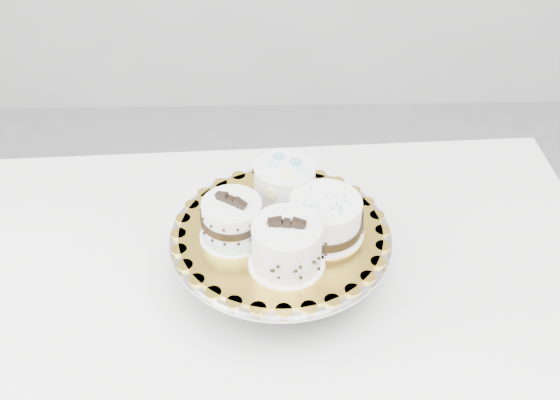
{
  "coord_description": "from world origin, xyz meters",
  "views": [
    {
      "loc": [
        0.11,
        -0.74,
        1.58
      ],
      "look_at": [
        0.13,
        0.07,
        0.89
      ],
      "focal_mm": 45.0,
      "sensor_mm": 36.0,
      "label": 1
    }
  ],
  "objects_px": {
    "cake_swirl": "(287,246)",
    "cake_banded": "(232,221)",
    "cake_ribbon": "(326,218)",
    "cake_stand": "(281,247)",
    "cake_board": "(281,232)",
    "table": "(260,327)",
    "cake_dots": "(285,184)"
  },
  "relations": [
    {
      "from": "cake_stand",
      "to": "cake_swirl",
      "type": "bearing_deg",
      "value": -84.47
    },
    {
      "from": "cake_board",
      "to": "cake_ribbon",
      "type": "bearing_deg",
      "value": -3.49
    },
    {
      "from": "cake_stand",
      "to": "cake_swirl",
      "type": "relative_size",
      "value": 3.04
    },
    {
      "from": "table",
      "to": "cake_board",
      "type": "height_order",
      "value": "cake_board"
    },
    {
      "from": "cake_swirl",
      "to": "cake_ribbon",
      "type": "relative_size",
      "value": 0.89
    },
    {
      "from": "cake_dots",
      "to": "cake_stand",
      "type": "bearing_deg",
      "value": -80.83
    },
    {
      "from": "table",
      "to": "cake_board",
      "type": "xyz_separation_m",
      "value": [
        0.04,
        0.04,
        0.18
      ]
    },
    {
      "from": "cake_swirl",
      "to": "cake_ribbon",
      "type": "xyz_separation_m",
      "value": [
        0.06,
        0.07,
        -0.01
      ]
    },
    {
      "from": "cake_swirl",
      "to": "cake_banded",
      "type": "height_order",
      "value": "cake_swirl"
    },
    {
      "from": "cake_board",
      "to": "cake_swirl",
      "type": "relative_size",
      "value": 2.79
    },
    {
      "from": "cake_dots",
      "to": "cake_banded",
      "type": "bearing_deg",
      "value": -119.56
    },
    {
      "from": "cake_board",
      "to": "cake_swirl",
      "type": "height_order",
      "value": "cake_swirl"
    },
    {
      "from": "cake_board",
      "to": "cake_swirl",
      "type": "distance_m",
      "value": 0.08
    },
    {
      "from": "cake_stand",
      "to": "cake_ribbon",
      "type": "distance_m",
      "value": 0.09
    },
    {
      "from": "table",
      "to": "cake_banded",
      "type": "xyz_separation_m",
      "value": [
        -0.04,
        0.03,
        0.21
      ]
    },
    {
      "from": "cake_swirl",
      "to": "cake_ribbon",
      "type": "bearing_deg",
      "value": 54.37
    },
    {
      "from": "cake_ribbon",
      "to": "cake_stand",
      "type": "bearing_deg",
      "value": -177.26
    },
    {
      "from": "table",
      "to": "cake_banded",
      "type": "bearing_deg",
      "value": 139.46
    },
    {
      "from": "cake_board",
      "to": "cake_swirl",
      "type": "bearing_deg",
      "value": -84.47
    },
    {
      "from": "cake_banded",
      "to": "cake_stand",
      "type": "bearing_deg",
      "value": 40.86
    },
    {
      "from": "cake_banded",
      "to": "cake_dots",
      "type": "relative_size",
      "value": 1.05
    },
    {
      "from": "cake_stand",
      "to": "cake_board",
      "type": "bearing_deg",
      "value": 14.04
    },
    {
      "from": "cake_swirl",
      "to": "cake_banded",
      "type": "xyz_separation_m",
      "value": [
        -0.08,
        0.06,
        -0.0
      ]
    },
    {
      "from": "cake_banded",
      "to": "cake_dots",
      "type": "bearing_deg",
      "value": 78.65
    },
    {
      "from": "cake_ribbon",
      "to": "table",
      "type": "bearing_deg",
      "value": -155.63
    },
    {
      "from": "cake_banded",
      "to": "cake_swirl",
      "type": "bearing_deg",
      "value": -3.43
    },
    {
      "from": "cake_banded",
      "to": "cake_dots",
      "type": "distance_m",
      "value": 0.11
    },
    {
      "from": "cake_ribbon",
      "to": "cake_banded",
      "type": "bearing_deg",
      "value": -171.73
    },
    {
      "from": "table",
      "to": "cake_stand",
      "type": "relative_size",
      "value": 3.5
    },
    {
      "from": "cake_board",
      "to": "cake_banded",
      "type": "xyz_separation_m",
      "value": [
        -0.07,
        -0.01,
        0.03
      ]
    },
    {
      "from": "table",
      "to": "cake_banded",
      "type": "height_order",
      "value": "cake_banded"
    },
    {
      "from": "table",
      "to": "cake_board",
      "type": "bearing_deg",
      "value": 44.1
    }
  ]
}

